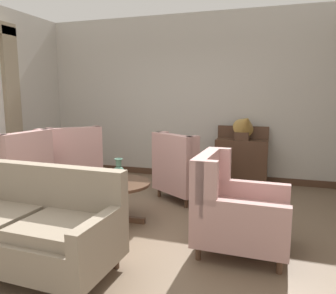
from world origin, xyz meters
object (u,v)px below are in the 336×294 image
object	(u,v)px
armchair_near_window	(16,178)
gramophone	(245,125)
armchair_back_corner	(187,171)
sideboard	(241,159)
armchair_foreground_right	(74,164)
settee	(32,228)
side_table	(210,179)
armchair_near_sideboard	(235,211)
porcelain_vase	(119,172)
coffee_table	(118,190)

from	to	relation	value
armchair_near_window	gramophone	xyz separation A→B (m)	(2.89, 2.19, 0.62)
armchair_back_corner	sideboard	bearing A→B (deg)	-91.88
armchair_foreground_right	gramophone	size ratio (longest dim) A/B	2.00
settee	sideboard	world-z (taller)	sideboard
settee	armchair_back_corner	size ratio (longest dim) A/B	1.38
side_table	gramophone	xyz separation A→B (m)	(0.34, 1.28, 0.66)
armchair_back_corner	armchair_near_sideboard	xyz separation A→B (m)	(0.91, -1.51, -0.01)
settee	sideboard	distance (m)	3.84
armchair_near_sideboard	gramophone	size ratio (longest dim) A/B	1.74
settee	armchair_near_window	world-z (taller)	armchair_near_window
settee	armchair_near_sideboard	xyz separation A→B (m)	(1.73, 0.97, 0.02)
settee	sideboard	size ratio (longest dim) A/B	1.59
armchair_near_window	sideboard	bearing A→B (deg)	134.71
armchair_foreground_right	sideboard	distance (m)	2.90
porcelain_vase	armchair_back_corner	distance (m)	1.35
coffee_table	armchair_near_sideboard	world-z (taller)	armchair_near_sideboard
armchair_back_corner	armchair_near_window	bearing A→B (deg)	63.78
coffee_table	armchair_foreground_right	distance (m)	1.63
sideboard	gramophone	xyz separation A→B (m)	(0.05, -0.09, 0.61)
armchair_foreground_right	armchair_near_window	xyz separation A→B (m)	(-0.22, -1.05, 0.01)
armchair_back_corner	gramophone	distance (m)	1.38
coffee_table	settee	bearing A→B (deg)	-99.90
armchair_back_corner	armchair_near_window	world-z (taller)	armchair_near_window
armchair_near_sideboard	armchair_foreground_right	size ratio (longest dim) A/B	0.87
armchair_foreground_right	armchair_near_window	world-z (taller)	armchair_near_window
settee	armchair_near_window	bearing A→B (deg)	138.23
armchair_back_corner	armchair_foreground_right	bearing A→B (deg)	39.28
sideboard	gramophone	bearing A→B (deg)	-61.41
side_table	gramophone	bearing A→B (deg)	74.98
coffee_table	sideboard	xyz separation A→B (m)	(1.32, 2.22, 0.06)
armchair_near_sideboard	armchair_near_window	bearing A→B (deg)	86.59
coffee_table	armchair_near_sideboard	distance (m)	1.54
coffee_table	side_table	world-z (taller)	side_table
armchair_back_corner	side_table	distance (m)	0.55
porcelain_vase	side_table	xyz separation A→B (m)	(0.99, 0.87, -0.22)
armchair_near_window	gramophone	distance (m)	3.68
armchair_near_window	armchair_back_corner	bearing A→B (deg)	126.50
coffee_table	gramophone	distance (m)	2.62
armchair_near_sideboard	sideboard	world-z (taller)	sideboard
armchair_near_window	side_table	bearing A→B (deg)	115.60
coffee_table	armchair_near_sideboard	bearing A→B (deg)	-12.07
porcelain_vase	settee	distance (m)	1.32
armchair_back_corner	coffee_table	bearing A→B (deg)	96.69
armchair_foreground_right	gramophone	distance (m)	2.97
sideboard	coffee_table	bearing A→B (deg)	-120.66
settee	armchair_near_window	xyz separation A→B (m)	(-1.30, 1.23, 0.06)
armchair_near_window	settee	bearing A→B (deg)	52.34
armchair_near_sideboard	armchair_back_corner	bearing A→B (deg)	32.62
porcelain_vase	armchair_foreground_right	xyz separation A→B (m)	(-1.33, 1.01, -0.19)
coffee_table	armchair_near_window	xyz separation A→B (m)	(-1.52, -0.06, 0.05)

